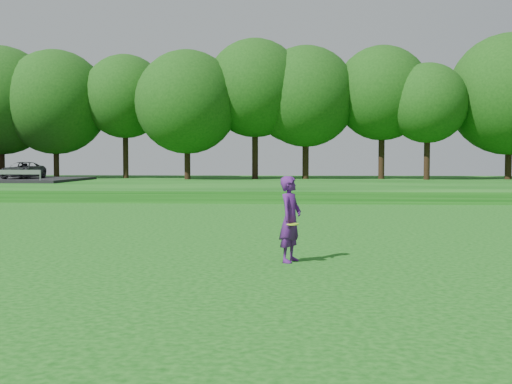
{
  "coord_description": "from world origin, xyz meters",
  "views": [
    {
      "loc": [
        3.91,
        -12.41,
        2.23
      ],
      "look_at": [
        2.77,
        5.33,
        1.3
      ],
      "focal_mm": 45.0,
      "sensor_mm": 36.0,
      "label": 1
    }
  ],
  "objects": [
    {
      "name": "woman",
      "position": [
        3.77,
        1.33,
        0.93
      ],
      "size": [
        0.67,
        0.8,
        1.85
      ],
      "color": "#531973",
      "rests_on": "ground"
    },
    {
      "name": "treeline",
      "position": [
        0.0,
        38.0,
        8.1
      ],
      "size": [
        104.0,
        7.0,
        15.0
      ],
      "primitive_type": null,
      "color": "#14420F",
      "rests_on": "berm"
    },
    {
      "name": "walking_path",
      "position": [
        0.0,
        20.0,
        0.02
      ],
      "size": [
        130.0,
        1.6,
        0.04
      ],
      "primitive_type": "cube",
      "color": "gray",
      "rests_on": "ground"
    },
    {
      "name": "ground",
      "position": [
        0.0,
        0.0,
        0.0
      ],
      "size": [
        140.0,
        140.0,
        0.0
      ],
      "primitive_type": "plane",
      "color": "#0E480D",
      "rests_on": "ground"
    },
    {
      "name": "berm",
      "position": [
        0.0,
        34.0,
        0.3
      ],
      "size": [
        130.0,
        30.0,
        0.6
      ],
      "primitive_type": "cube",
      "color": "#0E480D",
      "rests_on": "ground"
    }
  ]
}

